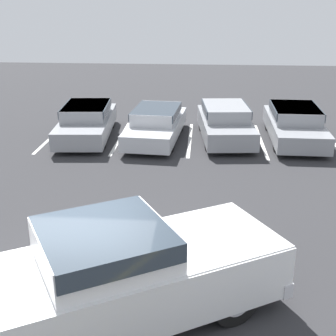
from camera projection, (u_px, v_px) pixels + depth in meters
name	position (u px, v px, depth m)	size (l,w,h in m)	color
ground_plane	(82.00, 307.00, 8.39)	(60.00, 60.00, 0.00)	#2D2D30
stall_stripe_a	(52.00, 136.00, 18.26)	(0.12, 4.37, 0.01)	white
stall_stripe_b	(120.00, 138.00, 18.07)	(0.12, 4.37, 0.01)	white
stall_stripe_c	(190.00, 139.00, 17.88)	(0.12, 4.37, 0.01)	white
stall_stripe_d	(261.00, 141.00, 17.69)	(0.12, 4.37, 0.01)	white
stall_stripe_e	(334.00, 142.00, 17.50)	(0.12, 4.37, 0.01)	white
pickup_truck	(123.00, 274.00, 7.75)	(5.85, 4.56, 1.82)	white
parked_sedan_a	(87.00, 120.00, 17.96)	(2.14, 4.81, 1.27)	gray
parked_sedan_b	(156.00, 123.00, 17.66)	(2.11, 4.72, 1.22)	#B7BABF
parked_sedan_c	(225.00, 121.00, 17.71)	(2.17, 4.56, 1.31)	gray
parked_sedan_d	(295.00, 122.00, 17.59)	(1.91, 4.78, 1.28)	gray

